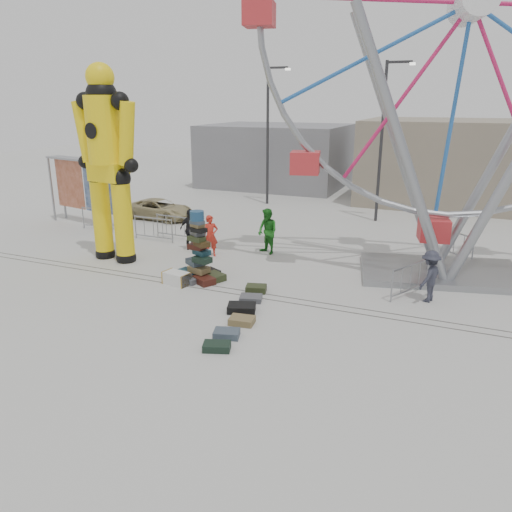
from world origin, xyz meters
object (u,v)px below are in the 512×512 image
at_px(lamp_post_left, 269,129).
at_px(suitcase_tower, 199,260).
at_px(barricade_dummy_c, 175,227).
at_px(barricade_wheel_back, 454,244).
at_px(steamer_trunk, 177,278).
at_px(pedestrian_red, 211,236).
at_px(pedestrian_green, 268,231).
at_px(ferris_wheel, 468,43).
at_px(barricade_dummy_b, 153,229).
at_px(lamp_post_right, 384,135).
at_px(barricade_dummy_a, 102,218).
at_px(pedestrian_grey, 430,276).
at_px(crash_test_dummy, 107,158).
at_px(barricade_wheel_front, 411,279).
at_px(banner_scaffold, 83,175).
at_px(parked_suv, 159,209).
at_px(pedestrian_black, 191,230).

bearing_deg(lamp_post_left, suitcase_tower, -78.94).
distance_m(barricade_dummy_c, barricade_wheel_back, 12.13).
height_order(steamer_trunk, pedestrian_red, pedestrian_red).
relative_size(steamer_trunk, barricade_wheel_back, 0.46).
xyz_separation_m(barricade_dummy_c, pedestrian_green, (4.76, -0.48, 0.40)).
height_order(ferris_wheel, steamer_trunk, ferris_wheel).
distance_m(suitcase_tower, barricade_dummy_b, 5.75).
relative_size(lamp_post_right, ferris_wheel, 0.50).
height_order(barricade_dummy_a, barricade_dummy_b, same).
bearing_deg(suitcase_tower, pedestrian_grey, 28.62).
xyz_separation_m(lamp_post_right, barricade_dummy_b, (-8.77, -7.87, -3.93)).
relative_size(crash_test_dummy, barricade_wheel_front, 3.86).
bearing_deg(pedestrian_green, lamp_post_right, 97.22).
relative_size(lamp_post_left, pedestrian_grey, 4.76).
height_order(barricade_wheel_front, pedestrian_red, pedestrian_red).
distance_m(barricade_wheel_front, pedestrian_grey, 0.74).
distance_m(ferris_wheel, barricade_wheel_back, 7.78).
xyz_separation_m(lamp_post_right, pedestrian_green, (-3.26, -7.70, -3.53)).
xyz_separation_m(suitcase_tower, barricade_wheel_front, (7.14, 1.34, -0.15)).
distance_m(barricade_dummy_a, barricade_dummy_c, 4.31).
bearing_deg(crash_test_dummy, ferris_wheel, 20.70).
bearing_deg(pedestrian_green, banner_scaffold, -155.77).
bearing_deg(barricade_dummy_c, barricade_wheel_front, -12.33).
distance_m(lamp_post_right, ferris_wheel, 9.22).
bearing_deg(barricade_dummy_c, parked_suv, 135.93).
relative_size(steamer_trunk, pedestrian_black, 0.52).
bearing_deg(pedestrian_grey, parked_suv, -94.77).
distance_m(pedestrian_green, pedestrian_black, 3.30).
relative_size(barricade_dummy_a, pedestrian_red, 1.17).
distance_m(barricade_dummy_a, pedestrian_grey, 16.08).
bearing_deg(barricade_dummy_a, pedestrian_green, -17.76).
height_order(lamp_post_left, suitcase_tower, lamp_post_left).
distance_m(barricade_dummy_a, barricade_wheel_front, 15.43).
height_order(steamer_trunk, barricade_dummy_a, barricade_dummy_a).
height_order(lamp_post_right, barricade_dummy_b, lamp_post_right).
bearing_deg(lamp_post_right, barricade_dummy_c, -138.00).
relative_size(barricade_dummy_a, barricade_wheel_front, 1.00).
bearing_deg(barricade_wheel_front, parked_suv, 94.05).
xyz_separation_m(barricade_dummy_a, barricade_dummy_c, (4.30, -0.15, 0.00)).
xyz_separation_m(lamp_post_left, banner_scaffold, (-6.66, -8.62, -1.95)).
distance_m(barricade_wheel_front, pedestrian_red, 8.16).
xyz_separation_m(barricade_dummy_b, pedestrian_grey, (12.15, -2.67, 0.29)).
distance_m(barricade_dummy_a, pedestrian_black, 6.05).
distance_m(crash_test_dummy, barricade_dummy_c, 5.07).
bearing_deg(barricade_wheel_back, barricade_dummy_c, -126.16).
bearing_deg(steamer_trunk, parked_suv, 136.96).
height_order(suitcase_tower, steamer_trunk, suitcase_tower).
bearing_deg(barricade_dummy_b, barricade_wheel_back, 12.74).
relative_size(crash_test_dummy, barricade_dummy_c, 3.86).
distance_m(barricade_wheel_back, parked_suv, 14.95).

